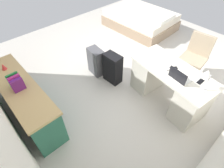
{
  "coord_description": "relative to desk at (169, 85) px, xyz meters",
  "views": [
    {
      "loc": [
        -2.08,
        2.44,
        2.66
      ],
      "look_at": [
        -0.56,
        1.05,
        0.6
      ],
      "focal_mm": 28.8,
      "sensor_mm": 36.0,
      "label": 1
    }
  ],
  "objects": [
    {
      "name": "ground_plane",
      "position": [
        1.11,
        -0.17,
        -0.39
      ],
      "size": [
        6.18,
        6.18,
        0.0
      ],
      "primitive_type": "plane",
      "color": "beige"
    },
    {
      "name": "desk",
      "position": [
        0.0,
        0.0,
        0.0
      ],
      "size": [
        1.51,
        0.83,
        0.74
      ],
      "color": "silver",
      "rests_on": "ground_plane"
    },
    {
      "name": "credenza",
      "position": [
        1.41,
        2.04,
        -0.02
      ],
      "size": [
        1.8,
        0.48,
        0.73
      ],
      "color": "#2D7056",
      "rests_on": "ground_plane"
    },
    {
      "name": "suitcase_spare_grey",
      "position": [
        1.5,
        0.46,
        -0.09
      ],
      "size": [
        0.38,
        0.25,
        0.6
      ],
      "primitive_type": "cube",
      "rotation": [
        0.0,
        0.0,
        -0.09
      ],
      "color": "#4C4C51",
      "rests_on": "ground_plane"
    },
    {
      "name": "cell_phone_by_mouse",
      "position": [
        0.03,
        -0.03,
        0.36
      ],
      "size": [
        0.13,
        0.15,
        0.01
      ],
      "primitive_type": "cube",
      "rotation": [
        0.0,
        0.0,
        -0.6
      ],
      "color": "black",
      "rests_on": "desk"
    },
    {
      "name": "office_chair",
      "position": [
        0.08,
        -0.95,
        0.03
      ],
      "size": [
        0.52,
        0.52,
        0.94
      ],
      "color": "black",
      "rests_on": "ground_plane"
    },
    {
      "name": "laptop",
      "position": [
        -0.17,
        0.14,
        0.4
      ],
      "size": [
        0.33,
        0.26,
        0.21
      ],
      "color": "silver",
      "rests_on": "desk"
    },
    {
      "name": "book_row",
      "position": [
        1.35,
        2.04,
        0.44
      ],
      "size": [
        0.19,
        0.17,
        0.22
      ],
      "color": "#641F69",
      "rests_on": "credenza"
    },
    {
      "name": "figurine_small",
      "position": [
        1.92,
        2.04,
        0.4
      ],
      "size": [
        0.08,
        0.08,
        0.11
      ],
      "primitive_type": "cone",
      "color": "red",
      "rests_on": "credenza"
    },
    {
      "name": "computer_mouse",
      "position": [
        0.08,
        0.07,
        0.37
      ],
      "size": [
        0.07,
        0.11,
        0.03
      ],
      "primitive_type": "ellipsoid",
      "rotation": [
        0.0,
        0.0,
        -0.12
      ],
      "color": "white",
      "rests_on": "desk"
    },
    {
      "name": "desk_lamp",
      "position": [
        -0.51,
        0.07,
        0.61
      ],
      "size": [
        0.16,
        0.11,
        0.34
      ],
      "color": "silver",
      "rests_on": "desk"
    },
    {
      "name": "bed",
      "position": [
        2.24,
        -1.83,
        -0.14
      ],
      "size": [
        1.95,
        1.47,
        0.58
      ],
      "color": "gray",
      "rests_on": "ground_plane"
    },
    {
      "name": "cell_phone_near_laptop",
      "position": [
        -0.43,
        -0.06,
        0.36
      ],
      "size": [
        0.07,
        0.14,
        0.01
      ],
      "primitive_type": "cube",
      "rotation": [
        0.0,
        0.0,
        -0.02
      ],
      "color": "black",
      "rests_on": "desk"
    },
    {
      "name": "suitcase_black",
      "position": [
        1.08,
        0.37,
        -0.07
      ],
      "size": [
        0.37,
        0.24,
        0.64
      ],
      "primitive_type": "cube",
      "rotation": [
        0.0,
        0.0,
        0.05
      ],
      "color": "black",
      "rests_on": "ground_plane"
    }
  ]
}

